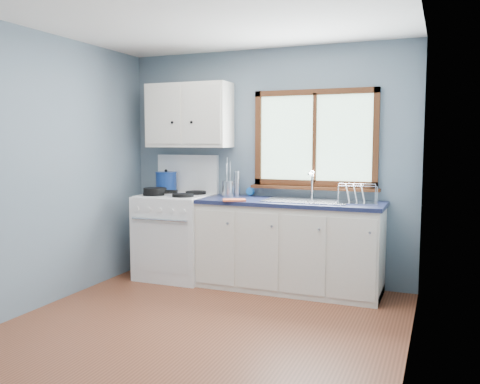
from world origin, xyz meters
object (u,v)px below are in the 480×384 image
at_px(stockpot, 166,181).
at_px(sink, 307,207).
at_px(base_cabinets, 289,250).
at_px(utensil_crock, 228,188).
at_px(skillet, 155,190).
at_px(thermos, 237,184).
at_px(dish_rack, 356,198).
at_px(gas_range, 176,234).

bearing_deg(stockpot, sink, -4.05).
bearing_deg(base_cabinets, stockpot, 175.48).
bearing_deg(base_cabinets, utensil_crock, 170.33).
bearing_deg(utensil_crock, sink, -7.82).
distance_m(skillet, stockpot, 0.29).
xyz_separation_m(thermos, dish_rack, (1.32, -0.18, -0.08)).
bearing_deg(gas_range, skillet, -139.05).
bearing_deg(thermos, dish_rack, -7.93).
bearing_deg(sink, utensil_crock, 172.18).
distance_m(sink, skillet, 1.66).
distance_m(sink, thermos, 0.88).
bearing_deg(base_cabinets, sink, -0.13).
xyz_separation_m(skillet, thermos, (0.82, 0.35, 0.07)).
bearing_deg(thermos, stockpot, -175.39).
relative_size(utensil_crock, thermos, 1.56).
relative_size(skillet, utensil_crock, 0.93).
xyz_separation_m(sink, thermos, (-0.84, 0.19, 0.20)).
bearing_deg(skillet, dish_rack, -1.30).
relative_size(gas_range, stockpot, 4.30).
bearing_deg(skillet, utensil_crock, 15.64).
height_order(stockpot, dish_rack, stockpot).
height_order(base_cabinets, sink, sink).
relative_size(skillet, stockpot, 1.24).
bearing_deg(thermos, sink, -12.62).
height_order(gas_range, thermos, gas_range).
bearing_deg(utensil_crock, thermos, 37.50).
bearing_deg(dish_rack, gas_range, 170.41).
distance_m(gas_range, skillet, 0.54).
relative_size(sink, skillet, 2.14).
bearing_deg(dish_rack, base_cabinets, 170.04).
relative_size(thermos, dish_rack, 0.65).
relative_size(sink, dish_rack, 2.00).
height_order(skillet, dish_rack, dish_rack).
bearing_deg(stockpot, utensil_crock, 0.51).
bearing_deg(stockpot, dish_rack, -3.06).
relative_size(gas_range, dish_rack, 3.24).
distance_m(stockpot, dish_rack, 2.17).
bearing_deg(stockpot, thermos, 4.61).
distance_m(base_cabinets, skillet, 1.59).
bearing_deg(gas_range, thermos, 17.56).
xyz_separation_m(base_cabinets, skillet, (-1.47, -0.16, 0.58)).
distance_m(base_cabinets, thermos, 0.94).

